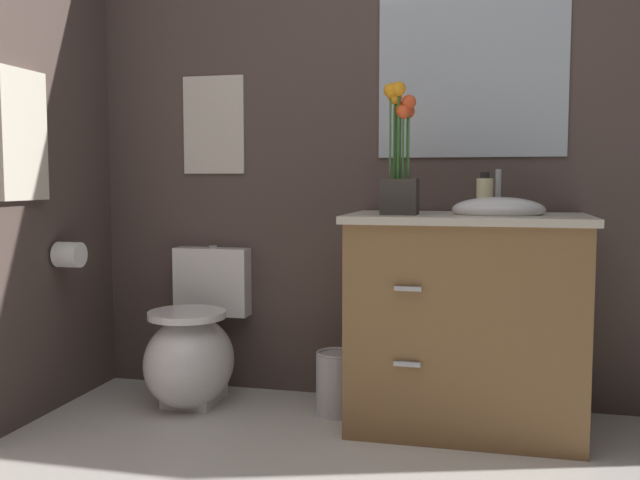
# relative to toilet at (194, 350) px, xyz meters

# --- Properties ---
(wall_back) EXTENTS (4.75, 0.05, 2.50)m
(wall_back) POSITION_rel_toilet_xyz_m (1.17, 0.30, 1.01)
(wall_back) COLOR #4C3D38
(wall_back) RESTS_ON ground_plane
(toilet) EXTENTS (0.38, 0.59, 0.69)m
(toilet) POSITION_rel_toilet_xyz_m (0.00, 0.00, 0.00)
(toilet) COLOR white
(toilet) RESTS_ON ground_plane
(vanity_cabinet) EXTENTS (0.94, 0.56, 1.05)m
(vanity_cabinet) POSITION_rel_toilet_xyz_m (1.19, -0.03, 0.20)
(vanity_cabinet) COLOR brown
(vanity_cabinet) RESTS_ON ground_plane
(flower_vase) EXTENTS (0.14, 0.14, 0.51)m
(flower_vase) POSITION_rel_toilet_xyz_m (0.93, -0.11, 0.82)
(flower_vase) COLOR #38332D
(flower_vase) RESTS_ON vanity_cabinet
(soap_bottle) EXTENTS (0.07, 0.07, 0.17)m
(soap_bottle) POSITION_rel_toilet_xyz_m (1.26, 0.06, 0.70)
(soap_bottle) COLOR beige
(soap_bottle) RESTS_ON vanity_cabinet
(trash_bin) EXTENTS (0.18, 0.18, 0.27)m
(trash_bin) POSITION_rel_toilet_xyz_m (0.66, 0.01, -0.11)
(trash_bin) COLOR #B7B7BC
(trash_bin) RESTS_ON ground_plane
(wall_poster) EXTENTS (0.30, 0.01, 0.46)m
(wall_poster) POSITION_rel_toilet_xyz_m (0.00, 0.27, 1.02)
(wall_poster) COLOR beige
(wall_mirror) EXTENTS (0.80, 0.01, 0.70)m
(wall_mirror) POSITION_rel_toilet_xyz_m (1.19, 0.27, 1.21)
(wall_mirror) COLOR #B2BCC6
(hanging_towel) EXTENTS (0.03, 0.28, 0.52)m
(hanging_towel) POSITION_rel_toilet_xyz_m (-0.54, -0.41, 0.94)
(hanging_towel) COLOR beige
(toilet_paper_roll) EXTENTS (0.11, 0.11, 0.11)m
(toilet_paper_roll) POSITION_rel_toilet_xyz_m (-0.48, -0.20, 0.44)
(toilet_paper_roll) COLOR white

